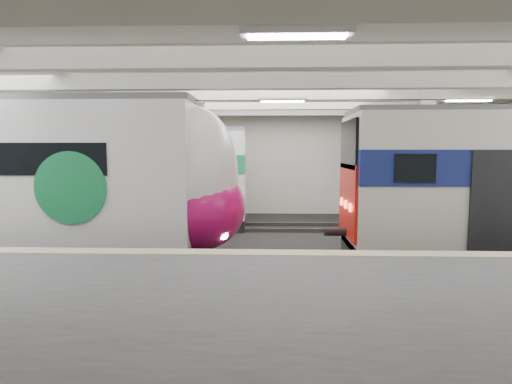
{
  "coord_description": "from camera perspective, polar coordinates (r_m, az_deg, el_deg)",
  "views": [
    {
      "loc": [
        -0.35,
        -12.23,
        3.28
      ],
      "look_at": [
        -0.83,
        1.0,
        2.0
      ],
      "focal_mm": 30.0,
      "sensor_mm": 36.0,
      "label": 1
    }
  ],
  "objects": [
    {
      "name": "station_hall",
      "position": [
        10.5,
        4.02,
        5.31
      ],
      "size": [
        36.0,
        24.0,
        5.75
      ],
      "color": "black",
      "rests_on": "ground"
    },
    {
      "name": "modern_emu",
      "position": [
        14.43,
        -29.72,
        1.08
      ],
      "size": [
        14.98,
        3.09,
        4.77
      ],
      "color": "white",
      "rests_on": "ground"
    },
    {
      "name": "far_train",
      "position": [
        19.35,
        -21.25,
        1.9
      ],
      "size": [
        13.22,
        3.19,
        4.23
      ],
      "rotation": [
        0.0,
        0.0,
        0.04
      ],
      "color": "white",
      "rests_on": "ground"
    }
  ]
}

